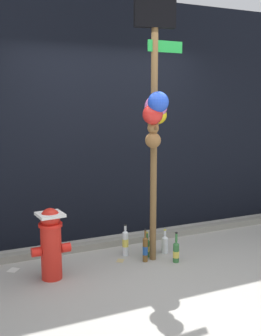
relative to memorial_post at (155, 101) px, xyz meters
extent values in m
plane|color=#9E9B93|center=(-0.16, -0.44, -1.79)|extent=(14.00, 14.00, 0.00)
cube|color=black|center=(-0.16, 1.08, -0.25)|extent=(10.00, 0.20, 3.07)
cube|color=gray|center=(-0.16, 0.61, -1.75)|extent=(8.00, 0.12, 0.08)
cylinder|color=brown|center=(-0.01, 0.00, -0.38)|extent=(0.07, 0.07, 2.82)
cube|color=#198C33|center=(0.11, 0.00, 0.57)|extent=(0.42, 0.04, 0.12)
cube|color=black|center=(-0.01, 0.00, 0.93)|extent=(0.45, 0.16, 0.36)
sphere|color=yellow|center=(0.11, 0.16, -0.16)|extent=(0.21, 0.21, 0.21)
sphere|color=red|center=(-0.10, -0.13, -0.14)|extent=(0.21, 0.21, 0.21)
sphere|color=#D66BB2|center=(0.08, 0.14, -0.07)|extent=(0.26, 0.26, 0.26)
sphere|color=blue|center=(-0.07, -0.19, -0.01)|extent=(0.22, 0.22, 0.22)
sphere|color=brown|center=(-0.08, -0.10, -0.41)|extent=(0.17, 0.17, 0.17)
sphere|color=brown|center=(-0.08, -0.10, -0.28)|extent=(0.12, 0.12, 0.12)
sphere|color=brown|center=(-0.12, -0.10, -0.25)|extent=(0.05, 0.05, 0.05)
sphere|color=brown|center=(-0.04, -0.10, -0.25)|extent=(0.05, 0.05, 0.05)
sphere|color=brown|center=(-0.08, -0.16, -0.28)|extent=(0.04, 0.04, 0.04)
cylinder|color=red|center=(-1.18, -0.02, -1.51)|extent=(0.21, 0.21, 0.55)
cylinder|color=red|center=(-1.18, -0.02, -1.22)|extent=(0.24, 0.24, 0.03)
sphere|color=red|center=(-1.18, -0.02, -1.15)|extent=(0.20, 0.20, 0.20)
cylinder|color=red|center=(-1.34, -0.02, -1.49)|extent=(0.09, 0.09, 0.09)
cylinder|color=red|center=(-1.03, -0.02, -1.49)|extent=(0.09, 0.09, 0.09)
cube|color=white|center=(-1.18, -0.02, -1.12)|extent=(0.28, 0.28, 0.03)
cylinder|color=#337038|center=(0.06, 0.16, -1.65)|extent=(0.07, 0.07, 0.27)
cone|color=#337038|center=(0.06, 0.16, -1.50)|extent=(0.07, 0.07, 0.03)
cylinder|color=#337038|center=(0.06, 0.16, -1.46)|extent=(0.03, 0.03, 0.05)
cylinder|color=#D8C64C|center=(0.06, 0.16, -1.64)|extent=(0.07, 0.07, 0.10)
cylinder|color=gold|center=(0.06, 0.16, -1.43)|extent=(0.03, 0.03, 0.01)
cylinder|color=#337038|center=(0.19, -0.18, -1.69)|extent=(0.07, 0.07, 0.21)
cone|color=#337038|center=(0.19, -0.18, -1.57)|extent=(0.07, 0.07, 0.03)
cylinder|color=#337038|center=(0.19, -0.18, -1.50)|extent=(0.03, 0.03, 0.10)
cylinder|color=#D8C64C|center=(0.19, -0.18, -1.70)|extent=(0.07, 0.07, 0.08)
cylinder|color=black|center=(0.19, -0.18, -1.45)|extent=(0.03, 0.03, 0.01)
cylinder|color=#337038|center=(-0.04, 0.09, -1.69)|extent=(0.06, 0.06, 0.19)
cone|color=#337038|center=(-0.04, 0.09, -1.58)|extent=(0.06, 0.06, 0.02)
cylinder|color=#337038|center=(-0.04, 0.09, -1.54)|extent=(0.03, 0.03, 0.07)
cylinder|color=#D8C64C|center=(-0.04, 0.09, -1.69)|extent=(0.06, 0.06, 0.06)
cylinder|color=gold|center=(-0.04, 0.09, -1.50)|extent=(0.03, 0.03, 0.01)
cylinder|color=brown|center=(-0.12, -0.02, -1.66)|extent=(0.06, 0.06, 0.27)
cone|color=brown|center=(-0.12, -0.02, -1.51)|extent=(0.06, 0.06, 0.02)
cylinder|color=brown|center=(-0.12, -0.02, -1.46)|extent=(0.02, 0.02, 0.08)
cylinder|color=#1E478C|center=(-0.12, -0.02, -1.66)|extent=(0.06, 0.06, 0.10)
cylinder|color=black|center=(-0.12, -0.02, -1.42)|extent=(0.03, 0.03, 0.01)
cylinder|color=silver|center=(0.21, 0.12, -1.70)|extent=(0.08, 0.08, 0.19)
cone|color=silver|center=(0.21, 0.12, -1.59)|extent=(0.08, 0.08, 0.03)
cylinder|color=silver|center=(0.21, 0.12, -1.54)|extent=(0.03, 0.03, 0.06)
cylinder|color=gold|center=(0.21, 0.12, -1.51)|extent=(0.03, 0.03, 0.01)
cylinder|color=silver|center=(-0.25, 0.24, -1.65)|extent=(0.07, 0.07, 0.28)
cone|color=silver|center=(-0.25, 0.24, -1.50)|extent=(0.07, 0.07, 0.03)
cylinder|color=silver|center=(-0.25, 0.24, -1.45)|extent=(0.03, 0.03, 0.06)
cylinder|color=#D8C64C|center=(-0.25, 0.24, -1.63)|extent=(0.07, 0.07, 0.09)
cylinder|color=black|center=(-0.25, 0.24, -1.42)|extent=(0.03, 0.03, 0.01)
cube|color=silver|center=(-1.52, 0.35, -1.79)|extent=(0.15, 0.15, 0.01)
cube|color=tan|center=(-0.37, 0.11, -1.79)|extent=(0.12, 0.13, 0.01)
camera|label=1|loc=(-2.06, -3.93, 0.00)|focal=43.52mm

